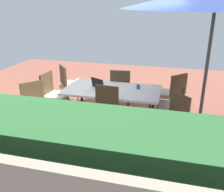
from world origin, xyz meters
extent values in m
cube|color=#935442|center=(0.00, 0.00, -0.01)|extent=(10.00, 10.00, 0.02)
cube|color=#2D6633|center=(0.00, 2.68, 0.70)|extent=(6.30, 0.82, 1.39)
cube|color=white|center=(0.00, 0.00, 0.72)|extent=(1.91, 1.01, 0.04)
cylinder|color=#333333|center=(-0.80, -0.36, 0.35)|extent=(0.05, 0.05, 0.70)
cylinder|color=#333333|center=(0.80, -0.36, 0.35)|extent=(0.05, 0.05, 0.70)
cylinder|color=#333333|center=(-0.80, 0.36, 0.35)|extent=(0.05, 0.05, 0.70)
cylinder|color=#333333|center=(0.80, 0.36, 0.35)|extent=(0.05, 0.05, 0.70)
cylinder|color=#4C4C4C|center=(-1.72, 0.02, 1.28)|extent=(0.06, 0.06, 2.57)
cylinder|color=black|center=(-1.72, 0.02, 0.03)|extent=(0.44, 0.44, 0.06)
cube|color=beige|center=(-0.02, 0.72, 0.49)|extent=(0.46, 0.46, 0.08)
cube|color=#4C3823|center=(-0.04, 0.51, 0.76)|extent=(0.44, 0.08, 0.45)
cylinder|color=#4C3823|center=(0.18, 0.88, 0.23)|extent=(0.03, 0.03, 0.45)
cylinder|color=#4C3823|center=(-0.18, 0.92, 0.23)|extent=(0.03, 0.03, 0.45)
cylinder|color=#4C3823|center=(0.15, 0.52, 0.23)|extent=(0.03, 0.03, 0.45)
cylinder|color=#4C3823|center=(-0.21, 0.56, 0.23)|extent=(0.03, 0.03, 0.45)
cube|color=beige|center=(-1.14, -0.69, 0.49)|extent=(0.46, 0.46, 0.08)
cube|color=#4C3823|center=(-1.29, -0.54, 0.76)|extent=(0.33, 0.34, 0.45)
cylinder|color=#4C3823|center=(-1.14, -0.94, 0.23)|extent=(0.03, 0.03, 0.45)
cylinder|color=#4C3823|center=(-0.88, -0.69, 0.23)|extent=(0.03, 0.03, 0.45)
cylinder|color=#4C3823|center=(-1.39, -0.69, 0.23)|extent=(0.03, 0.03, 0.45)
cylinder|color=#4C3823|center=(-1.14, -0.44, 0.23)|extent=(0.03, 0.03, 0.45)
cube|color=beige|center=(1.23, 0.78, 0.49)|extent=(0.46, 0.46, 0.08)
cube|color=#4C3823|center=(1.39, 0.65, 0.76)|extent=(0.30, 0.37, 0.45)
cylinder|color=#4C3823|center=(1.20, 1.03, 0.23)|extent=(0.03, 0.03, 0.45)
cylinder|color=#4C3823|center=(0.97, 0.75, 0.23)|extent=(0.03, 0.03, 0.45)
cylinder|color=#4C3823|center=(1.48, 0.81, 0.23)|extent=(0.03, 0.03, 0.45)
cylinder|color=#4C3823|center=(1.26, 0.53, 0.23)|extent=(0.03, 0.03, 0.45)
cube|color=beige|center=(1.18, -0.74, 0.49)|extent=(0.46, 0.46, 0.08)
cube|color=#4C3823|center=(1.34, -0.60, 0.76)|extent=(0.32, 0.36, 0.45)
cylinder|color=#4C3823|center=(0.93, -0.72, 0.23)|extent=(0.03, 0.03, 0.45)
cylinder|color=#4C3823|center=(1.16, -0.99, 0.23)|extent=(0.03, 0.03, 0.45)
cylinder|color=#4C3823|center=(1.20, -0.49, 0.23)|extent=(0.03, 0.03, 0.45)
cylinder|color=#4C3823|center=(1.43, -0.76, 0.23)|extent=(0.03, 0.03, 0.45)
cube|color=beige|center=(-1.17, 0.01, 0.49)|extent=(0.46, 0.46, 0.08)
cube|color=#4C3823|center=(-1.38, 0.03, 0.76)|extent=(0.08, 0.44, 0.45)
cylinder|color=#4C3823|center=(-1.00, -0.18, 0.23)|extent=(0.03, 0.03, 0.45)
cylinder|color=#4C3823|center=(-0.97, 0.18, 0.23)|extent=(0.03, 0.03, 0.45)
cylinder|color=#4C3823|center=(-1.36, -0.15, 0.23)|extent=(0.03, 0.03, 0.45)
cylinder|color=#4C3823|center=(-1.33, 0.21, 0.23)|extent=(0.03, 0.03, 0.45)
cube|color=beige|center=(1.22, 0.04, 0.49)|extent=(0.46, 0.46, 0.08)
cube|color=#4C3823|center=(1.43, 0.02, 0.76)|extent=(0.07, 0.44, 0.45)
cylinder|color=#4C3823|center=(1.05, 0.23, 0.23)|extent=(0.03, 0.03, 0.45)
cylinder|color=#4C3823|center=(1.03, -0.13, 0.23)|extent=(0.03, 0.03, 0.45)
cylinder|color=#4C3823|center=(1.41, 0.20, 0.23)|extent=(0.03, 0.03, 0.45)
cylinder|color=#4C3823|center=(1.39, -0.16, 0.23)|extent=(0.03, 0.03, 0.45)
cube|color=beige|center=(-0.02, -0.75, 0.49)|extent=(0.46, 0.46, 0.08)
cube|color=#4C3823|center=(-0.04, -0.55, 0.76)|extent=(0.44, 0.09, 0.45)
cylinder|color=#4C3823|center=(-0.18, -0.95, 0.23)|extent=(0.03, 0.03, 0.45)
cylinder|color=#4C3823|center=(0.18, -0.91, 0.23)|extent=(0.03, 0.03, 0.45)
cylinder|color=#4C3823|center=(-0.22, -0.59, 0.23)|extent=(0.03, 0.03, 0.45)
cylinder|color=#4C3823|center=(0.14, -0.56, 0.23)|extent=(0.03, 0.03, 0.45)
cube|color=beige|center=(-1.16, 0.76, 0.49)|extent=(0.46, 0.46, 0.08)
cube|color=#4C3823|center=(-1.31, 0.62, 0.76)|extent=(0.32, 0.35, 0.45)
cylinder|color=#4C3823|center=(-0.90, 0.75, 0.23)|extent=(0.03, 0.03, 0.45)
cylinder|color=#4C3823|center=(-1.14, 1.02, 0.23)|extent=(0.03, 0.03, 0.45)
cylinder|color=#4C3823|center=(-1.17, 0.51, 0.23)|extent=(0.03, 0.03, 0.45)
cylinder|color=#4C3823|center=(-1.41, 0.77, 0.23)|extent=(0.03, 0.03, 0.45)
cube|color=gray|center=(0.24, -0.07, 0.75)|extent=(0.38, 0.34, 0.02)
cube|color=black|center=(0.29, 0.03, 0.85)|extent=(0.31, 0.19, 0.20)
cylinder|color=#334C99|center=(-0.51, -0.15, 0.78)|extent=(0.07, 0.07, 0.09)
camera|label=1|loc=(-1.18, 4.55, 2.39)|focal=39.99mm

